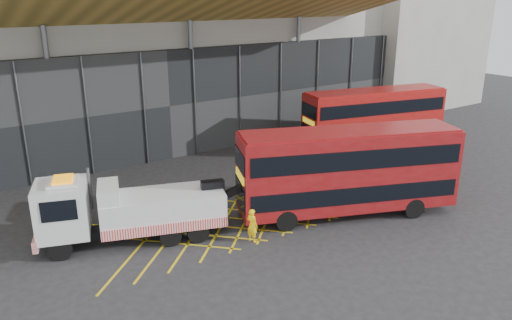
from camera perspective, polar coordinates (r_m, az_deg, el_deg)
ground_plane at (r=27.99m, az=-3.41°, el=-6.58°), size 120.00×120.00×0.00m
road_markings at (r=29.15m, az=0.67°, el=-5.46°), size 21.56×7.16×0.01m
construction_building at (r=42.96m, az=-14.36°, el=14.18°), size 55.00×23.97×18.00m
east_building at (r=58.65m, az=16.45°, el=16.07°), size 15.00×12.00×20.00m
recovery_truck at (r=25.53m, az=-14.63°, el=-5.52°), size 10.60×5.29×3.74m
bus_towed at (r=27.79m, az=10.46°, el=-0.98°), size 12.23×6.97×4.92m
bus_second at (r=40.70m, az=13.31°, el=4.93°), size 11.81×5.18×4.69m
worker at (r=25.07m, az=-0.44°, el=-7.47°), size 0.57×0.73×1.76m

